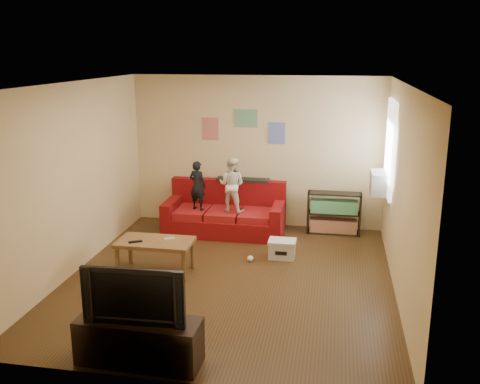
% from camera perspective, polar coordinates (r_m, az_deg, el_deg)
% --- Properties ---
extents(room_shell, '(4.52, 5.02, 2.72)m').
position_cam_1_polar(room_shell, '(7.21, -1.13, 0.70)').
color(room_shell, '#493117').
rests_on(room_shell, ground).
extents(sofa, '(2.07, 0.95, 0.91)m').
position_cam_1_polar(sofa, '(9.43, -1.57, -2.47)').
color(sofa, maroon).
rests_on(sofa, ground).
extents(child_a, '(0.36, 0.29, 0.86)m').
position_cam_1_polar(child_a, '(9.22, -4.56, 0.69)').
color(child_a, black).
rests_on(child_a, sofa).
extents(child_b, '(0.52, 0.44, 0.95)m').
position_cam_1_polar(child_b, '(9.07, -0.90, 0.79)').
color(child_b, white).
rests_on(child_b, sofa).
extents(coffee_table, '(1.08, 0.59, 0.48)m').
position_cam_1_polar(coffee_table, '(7.78, -9.03, -5.61)').
color(coffee_table, brown).
rests_on(coffee_table, ground).
extents(remote, '(0.19, 0.14, 0.02)m').
position_cam_1_polar(remote, '(7.73, -11.11, -5.21)').
color(remote, black).
rests_on(remote, coffee_table).
extents(game_controller, '(0.15, 0.09, 0.03)m').
position_cam_1_polar(game_controller, '(7.74, -7.53, -5.00)').
color(game_controller, silver).
rests_on(game_controller, coffee_table).
extents(bookshelf, '(0.92, 0.28, 0.74)m').
position_cam_1_polar(bookshelf, '(9.48, 9.97, -2.45)').
color(bookshelf, black).
rests_on(bookshelf, ground).
extents(window, '(0.04, 1.08, 1.48)m').
position_cam_1_polar(window, '(8.67, 15.69, 4.52)').
color(window, white).
rests_on(window, room_shell).
extents(ac_unit, '(0.28, 0.55, 0.35)m').
position_cam_1_polar(ac_unit, '(8.77, 14.66, 0.96)').
color(ac_unit, '#B7B2A3').
rests_on(ac_unit, window).
extents(artwork_left, '(0.30, 0.01, 0.40)m').
position_cam_1_polar(artwork_left, '(9.69, -3.19, 6.76)').
color(artwork_left, '#D87266').
rests_on(artwork_left, room_shell).
extents(artwork_center, '(0.42, 0.01, 0.32)m').
position_cam_1_polar(artwork_center, '(9.54, 0.63, 7.86)').
color(artwork_center, '#72B27F').
rests_on(artwork_center, room_shell).
extents(artwork_right, '(0.30, 0.01, 0.38)m').
position_cam_1_polar(artwork_right, '(9.50, 3.92, 6.27)').
color(artwork_right, '#727FCC').
rests_on(artwork_right, room_shell).
extents(file_box, '(0.42, 0.32, 0.29)m').
position_cam_1_polar(file_box, '(8.33, 4.51, -6.06)').
color(file_box, silver).
rests_on(file_box, ground).
extents(tv_stand, '(1.29, 0.46, 0.48)m').
position_cam_1_polar(tv_stand, '(5.76, -10.71, -15.36)').
color(tv_stand, black).
rests_on(tv_stand, ground).
extents(television, '(1.05, 0.18, 0.60)m').
position_cam_1_polar(television, '(5.51, -10.98, -10.49)').
color(television, black).
rests_on(television, tv_stand).
extents(tissue, '(0.11, 0.11, 0.09)m').
position_cam_1_polar(tissue, '(8.19, 1.11, -7.12)').
color(tissue, white).
rests_on(tissue, ground).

